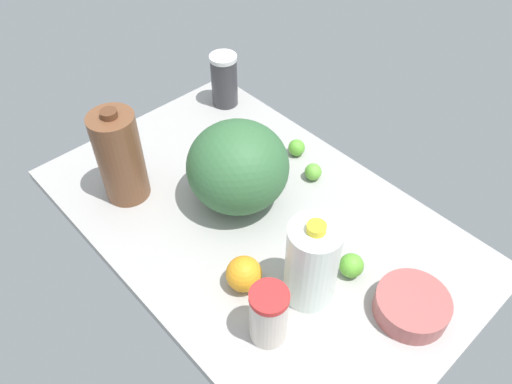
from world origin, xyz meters
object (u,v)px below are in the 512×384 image
object	(u,v)px
lime_by_jug	(313,172)
lime_near_front	(297,148)
lime_beside_bowl	(351,265)
chocolate_milk_jug	(120,157)
orange_loose	(244,274)
shaker_bottle	(224,80)
watermelon	(238,167)
mixing_bowl	(412,306)
milk_jug	(312,263)
tumbler_cup	(269,315)

from	to	relation	value
lime_by_jug	lime_near_front	bearing A→B (deg)	158.80
lime_beside_bowl	chocolate_milk_jug	bearing A→B (deg)	-157.79
chocolate_milk_jug	orange_loose	xyz separation A→B (cm)	(46.03, 3.42, -9.25)
chocolate_milk_jug	shaker_bottle	size ratio (longest dim) A/B	1.57
watermelon	chocolate_milk_jug	xyz separation A→B (cm)	(-23.35, -21.69, 1.37)
mixing_bowl	shaker_bottle	xyz separation A→B (cm)	(-92.52, 22.11, 6.45)
watermelon	mixing_bowl	world-z (taller)	watermelon
watermelon	lime_beside_bowl	xyz separation A→B (cm)	(38.05, 3.37, -9.22)
milk_jug	watermelon	world-z (taller)	milk_jug
shaker_bottle	milk_jug	bearing A→B (deg)	-26.02
watermelon	shaker_bottle	distance (cm)	46.64
mixing_bowl	orange_loose	bearing A→B (deg)	-144.00
lime_by_jug	chocolate_milk_jug	bearing A→B (deg)	-126.53
watermelon	tumbler_cup	size ratio (longest dim) A/B	1.77
watermelon	tumbler_cup	world-z (taller)	watermelon
lime_near_front	orange_loose	distance (cm)	50.54
tumbler_cup	mixing_bowl	bearing A→B (deg)	56.43
mixing_bowl	chocolate_milk_jug	bearing A→B (deg)	-161.14
orange_loose	lime_beside_bowl	xyz separation A→B (cm)	(15.36, 21.64, -1.35)
milk_jug	lime_beside_bowl	size ratio (longest dim) A/B	4.07
watermelon	lime_near_front	bearing A→B (deg)	94.83
tumbler_cup	lime_beside_bowl	xyz separation A→B (cm)	(1.96, 26.40, -4.84)
lime_near_front	chocolate_milk_jug	bearing A→B (deg)	-114.08
milk_jug	lime_by_jug	size ratio (longest dim) A/B	4.93
watermelon	lime_near_front	distance (cm)	27.55
orange_loose	lime_beside_bowl	size ratio (longest dim) A/B	1.44
chocolate_milk_jug	tumbler_cup	distance (cm)	59.73
shaker_bottle	orange_loose	xyz separation A→B (cm)	(60.55, -45.34, -4.81)
lime_by_jug	orange_loose	bearing A→B (deg)	-70.56
tumbler_cup	orange_loose	distance (cm)	14.64
shaker_bottle	watermelon	bearing A→B (deg)	-35.56
chocolate_milk_jug	lime_beside_bowl	world-z (taller)	chocolate_milk_jug
watermelon	milk_jug	bearing A→B (deg)	-13.55
lime_by_jug	watermelon	bearing A→B (deg)	-111.90
shaker_bottle	tumbler_cup	world-z (taller)	shaker_bottle
lime_by_jug	orange_loose	distance (cm)	42.22
lime_by_jug	tumbler_cup	bearing A→B (deg)	-58.36
chocolate_milk_jug	watermelon	bearing A→B (deg)	42.89
mixing_bowl	lime_by_jug	distance (cm)	48.90
tumbler_cup	lime_near_front	xyz separation A→B (cm)	(-38.26, 48.73, -5.30)
shaker_bottle	lime_beside_bowl	size ratio (longest dim) A/B	3.01
lime_beside_bowl	tumbler_cup	bearing A→B (deg)	-94.24
lime_by_jug	lime_beside_bowl	xyz separation A→B (cm)	(29.40, -18.13, 0.53)
mixing_bowl	lime_beside_bowl	world-z (taller)	lime_beside_bowl
lime_near_front	lime_beside_bowl	distance (cm)	46.00
lime_by_jug	lime_near_front	distance (cm)	11.60
mixing_bowl	shaker_bottle	bearing A→B (deg)	166.56
tumbler_cup	lime_by_jug	world-z (taller)	tumbler_cup
orange_loose	shaker_bottle	bearing A→B (deg)	143.17
watermelon	chocolate_milk_jug	distance (cm)	31.90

